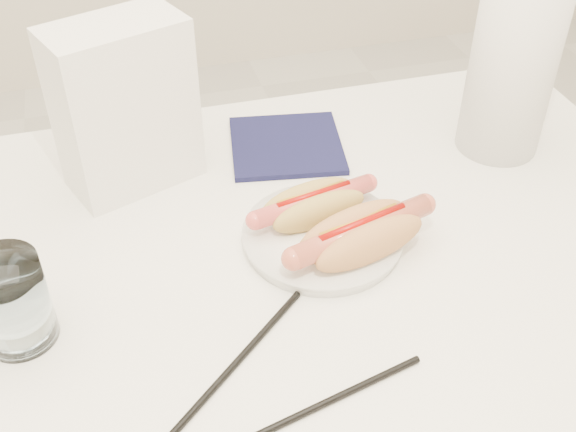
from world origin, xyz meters
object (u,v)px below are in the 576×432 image
object	(u,v)px
plate	(322,238)
water_glass	(11,302)
napkin_box	(125,107)
hotdog_left	(313,205)
table	(251,311)
paper_towel_roll	(513,64)
hotdog_right	(362,236)

from	to	relation	value
plate	water_glass	size ratio (longest dim) A/B	1.81
napkin_box	hotdog_left	bearing A→B (deg)	-60.48
hotdog_left	water_glass	distance (m)	0.37
table	plate	size ratio (longest dim) A/B	6.26
table	water_glass	bearing A→B (deg)	-174.88
water_glass	paper_towel_roll	bearing A→B (deg)	16.28
plate	water_glass	distance (m)	0.36
table	hotdog_right	world-z (taller)	hotdog_right
hotdog_left	table	bearing A→B (deg)	-159.03
hotdog_right	paper_towel_roll	world-z (taller)	paper_towel_roll
plate	paper_towel_roll	world-z (taller)	paper_towel_roll
plate	hotdog_left	xyz separation A→B (m)	(-0.00, 0.03, 0.03)
hotdog_left	napkin_box	bearing A→B (deg)	128.12
table	paper_towel_roll	world-z (taller)	paper_towel_roll
plate	napkin_box	world-z (taller)	napkin_box
plate	hotdog_left	size ratio (longest dim) A/B	1.18
hotdog_left	water_glass	xyz separation A→B (m)	(-0.35, -0.09, 0.02)
plate	hotdog_right	bearing A→B (deg)	-52.29
table	water_glass	size ratio (longest dim) A/B	11.30
table	water_glass	distance (m)	0.28
table	hotdog_left	distance (m)	0.15
water_glass	napkin_box	size ratio (longest dim) A/B	0.47
hotdog_left	plate	bearing A→B (deg)	-97.38
napkin_box	paper_towel_roll	bearing A→B (deg)	-27.49
plate	paper_towel_roll	bearing A→B (deg)	23.84
water_glass	table	bearing A→B (deg)	5.12
plate	hotdog_right	xyz separation A→B (m)	(0.03, -0.04, 0.03)
water_glass	napkin_box	xyz separation A→B (m)	(0.15, 0.26, 0.06)
hotdog_left	paper_towel_roll	distance (m)	0.35
table	hotdog_right	bearing A→B (deg)	-3.83
plate	hotdog_right	distance (m)	0.06
hotdog_right	napkin_box	bearing A→B (deg)	119.21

